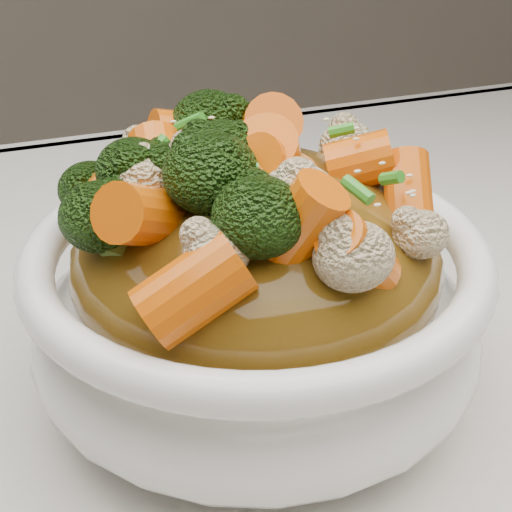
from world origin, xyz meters
name	(u,v)px	position (x,y,z in m)	size (l,w,h in m)	color
tablecloth	(227,412)	(0.00, 0.00, 0.73)	(1.20, 0.80, 0.04)	silver
bowl	(256,314)	(0.02, 0.00, 0.80)	(0.24, 0.24, 0.09)	white
sauce_base	(256,262)	(0.02, 0.00, 0.83)	(0.19, 0.19, 0.10)	brown
carrots	(256,136)	(0.02, 0.00, 0.90)	(0.19, 0.19, 0.06)	#E05C07
broccoli	(256,138)	(0.02, 0.00, 0.90)	(0.19, 0.19, 0.05)	black
cauliflower	(256,142)	(0.02, 0.00, 0.89)	(0.19, 0.19, 0.04)	beige
scallions	(256,133)	(0.02, 0.00, 0.90)	(0.14, 0.14, 0.02)	#2D861F
sesame_seeds	(256,133)	(0.02, 0.00, 0.90)	(0.17, 0.17, 0.01)	beige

